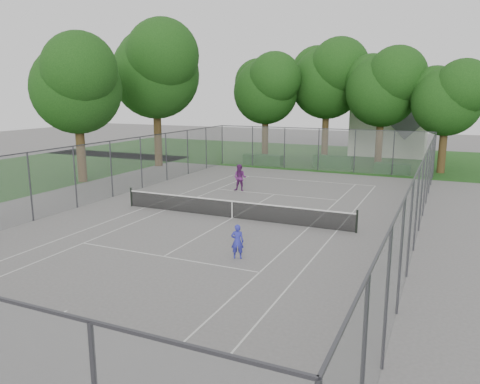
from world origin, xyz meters
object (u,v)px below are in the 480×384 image
at_px(house, 390,119).
at_px(woman_player, 240,178).
at_px(girl_player, 237,241).
at_px(tennis_net, 232,209).

xyz_separation_m(house, woman_player, (-6.53, -23.60, -2.79)).
bearing_deg(girl_player, woman_player, -86.82).
bearing_deg(tennis_net, girl_player, -62.81).
distance_m(tennis_net, woman_player, 6.92).
height_order(girl_player, woman_player, woman_player).
bearing_deg(house, tennis_net, -97.70).
distance_m(tennis_net, girl_player, 6.02).
xyz_separation_m(house, girl_player, (-1.31, -35.42, -3.00)).
height_order(house, woman_player, house).
bearing_deg(girl_player, tennis_net, -83.44).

